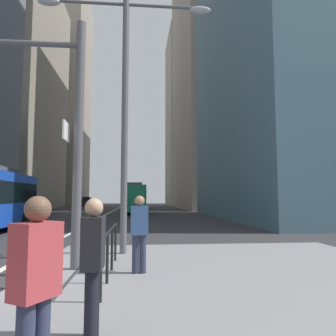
% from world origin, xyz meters
% --- Properties ---
extents(ground_plane, '(160.00, 160.00, 0.00)m').
position_xyz_m(ground_plane, '(0.00, 20.00, 0.00)').
color(ground_plane, '#303033').
extents(median_island, '(9.00, 10.00, 0.15)m').
position_xyz_m(median_island, '(5.50, -1.00, 0.07)').
color(median_island, gray).
rests_on(median_island, ground).
extents(lane_centre_line, '(0.20, 80.00, 0.01)m').
position_xyz_m(lane_centre_line, '(0.00, 30.00, 0.01)').
color(lane_centre_line, beige).
rests_on(lane_centre_line, ground).
extents(office_tower_left_mid, '(10.46, 22.24, 38.01)m').
position_xyz_m(office_tower_left_mid, '(-16.00, 45.33, 19.01)').
color(office_tower_left_mid, gray).
rests_on(office_tower_left_mid, ground).
extents(office_tower_left_far, '(12.65, 18.05, 52.72)m').
position_xyz_m(office_tower_left_far, '(-16.00, 70.46, 26.36)').
color(office_tower_left_far, gray).
rests_on(office_tower_left_far, ground).
extents(office_tower_right_mid, '(13.29, 24.09, 48.87)m').
position_xyz_m(office_tower_right_mid, '(17.00, 45.84, 24.44)').
color(office_tower_right_mid, gray).
rests_on(office_tower_right_mid, ground).
extents(office_tower_right_far, '(13.03, 16.32, 42.12)m').
position_xyz_m(office_tower_right_far, '(17.00, 69.00, 21.06)').
color(office_tower_right_far, gray).
rests_on(office_tower_right_far, ground).
extents(city_bus_red_receding, '(2.84, 10.77, 3.40)m').
position_xyz_m(city_bus_red_receding, '(2.85, 29.72, 1.84)').
color(city_bus_red_receding, '#198456').
rests_on(city_bus_red_receding, ground).
extents(car_oncoming_mid, '(2.08, 4.28, 1.94)m').
position_xyz_m(car_oncoming_mid, '(-6.91, 58.26, 0.99)').
color(car_oncoming_mid, '#232838').
rests_on(car_oncoming_mid, ground).
extents(car_receding_near, '(2.21, 4.61, 1.94)m').
position_xyz_m(car_receding_near, '(3.54, 45.83, 0.99)').
color(car_receding_near, silver).
rests_on(car_receding_near, ground).
extents(car_receding_far, '(2.07, 4.36, 1.94)m').
position_xyz_m(car_receding_far, '(3.05, 42.26, 0.99)').
color(car_receding_far, maroon).
rests_on(car_receding_far, ground).
extents(street_lamp_post, '(5.50, 0.32, 8.00)m').
position_xyz_m(street_lamp_post, '(2.95, 2.32, 5.28)').
color(street_lamp_post, '#56565B').
rests_on(street_lamp_post, median_island).
extents(bollard_right, '(0.20, 0.20, 0.93)m').
position_xyz_m(bollard_right, '(1.47, -0.74, 0.66)').
color(bollard_right, '#99999E').
rests_on(bollard_right, median_island).
extents(pedestrian_railing, '(0.06, 3.43, 0.98)m').
position_xyz_m(pedestrian_railing, '(2.80, -0.44, 0.85)').
color(pedestrian_railing, black).
rests_on(pedestrian_railing, median_island).
extents(pedestrian_waiting, '(0.25, 0.39, 1.64)m').
position_xyz_m(pedestrian_waiting, '(2.86, -3.47, 1.06)').
color(pedestrian_waiting, black).
rests_on(pedestrian_waiting, median_island).
extents(pedestrian_walking, '(0.40, 0.45, 1.67)m').
position_xyz_m(pedestrian_walking, '(2.54, -4.59, 1.07)').
color(pedestrian_walking, '#2D334C').
rests_on(pedestrian_walking, median_island).
extents(pedestrian_far, '(0.39, 0.26, 1.70)m').
position_xyz_m(pedestrian_far, '(3.42, -0.21, 1.09)').
color(pedestrian_far, '#2D334C').
rests_on(pedestrian_far, median_island).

